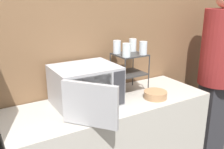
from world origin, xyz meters
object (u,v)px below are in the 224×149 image
at_px(microwave, 86,86).
at_px(person, 218,67).
at_px(dish_rack, 129,65).
at_px(glass_front_left, 126,50).
at_px(glass_back_right, 133,45).
at_px(bowl, 155,95).
at_px(glass_front_right, 143,48).
at_px(glass_back_left, 117,47).

height_order(microwave, person, person).
relative_size(dish_rack, person, 0.19).
height_order(glass_front_left, glass_back_right, same).
bearing_deg(bowl, glass_back_right, 92.64).
relative_size(dish_rack, glass_front_right, 3.10).
bearing_deg(bowl, microwave, 161.41).
bearing_deg(microwave, glass_back_right, 14.08).
distance_m(glass_back_left, person, 1.15).
bearing_deg(bowl, glass_front_left, 140.39).
bearing_deg(microwave, bowl, -18.59).
height_order(microwave, glass_back_right, glass_back_right).
height_order(microwave, bowl, microwave).
height_order(glass_front_right, person, person).
height_order(glass_front_left, bowl, glass_front_left).
xyz_separation_m(glass_front_left, person, (1.09, -0.09, -0.28)).
xyz_separation_m(microwave, dish_rack, (0.45, 0.05, 0.10)).
relative_size(glass_back_left, person, 0.06).
distance_m(glass_back_right, bowl, 0.50).
distance_m(microwave, glass_back_left, 0.47).
xyz_separation_m(glass_back_right, person, (0.91, -0.25, -0.28)).
xyz_separation_m(microwave, glass_front_right, (0.53, -0.03, 0.25)).
height_order(glass_back_right, person, person).
bearing_deg(person, glass_back_right, 164.55).
bearing_deg(glass_front_left, person, -4.69).
relative_size(glass_back_right, person, 0.06).
bearing_deg(glass_back_right, person, -15.45).
bearing_deg(microwave, glass_front_right, -2.85).
height_order(glass_back_left, person, person).
relative_size(bowl, person, 0.11).
distance_m(glass_front_left, glass_front_right, 0.17).
height_order(microwave, glass_front_right, glass_front_right).
bearing_deg(glass_front_right, glass_front_left, -179.93).
bearing_deg(glass_back_left, microwave, -160.58).
bearing_deg(microwave, person, -4.57).
relative_size(glass_back_left, bowl, 0.58).
relative_size(glass_front_left, glass_back_right, 1.00).
relative_size(microwave, bowl, 3.69).
bearing_deg(glass_front_left, dish_rack, 41.74).
distance_m(dish_rack, glass_back_left, 0.19).
height_order(bowl, person, person).
bearing_deg(dish_rack, glass_back_left, 136.40).
xyz_separation_m(dish_rack, glass_front_left, (-0.09, -0.08, 0.15)).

